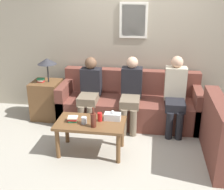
% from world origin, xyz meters
% --- Properties ---
extents(ground_plane, '(16.00, 16.00, 0.00)m').
position_xyz_m(ground_plane, '(0.00, 0.00, 0.00)').
color(ground_plane, '#ADA899').
extents(wall_back, '(9.00, 0.08, 2.60)m').
position_xyz_m(wall_back, '(0.00, 0.94, 1.30)').
color(wall_back, '#9E937F').
rests_on(wall_back, ground_plane).
extents(couch_main, '(2.39, 0.83, 0.87)m').
position_xyz_m(couch_main, '(0.00, 0.49, 0.31)').
color(couch_main, brown).
rests_on(couch_main, ground_plane).
extents(coffee_table, '(0.96, 0.55, 0.48)m').
position_xyz_m(coffee_table, '(-0.45, -0.60, 0.40)').
color(coffee_table, brown).
rests_on(coffee_table, ground_plane).
extents(side_table_with_lamp, '(0.49, 0.49, 1.10)m').
position_xyz_m(side_table_with_lamp, '(-1.48, 0.43, 0.39)').
color(side_table_with_lamp, brown).
rests_on(side_table_with_lamp, ground_plane).
extents(wine_bottle, '(0.08, 0.08, 0.28)m').
position_xyz_m(wine_bottle, '(-0.38, -0.74, 0.58)').
color(wine_bottle, '#562319').
rests_on(wine_bottle, coffee_table).
extents(drinking_glass, '(0.08, 0.08, 0.10)m').
position_xyz_m(drinking_glass, '(-0.53, -0.66, 0.52)').
color(drinking_glass, silver).
rests_on(drinking_glass, coffee_table).
extents(book_stack, '(0.15, 0.13, 0.07)m').
position_xyz_m(book_stack, '(-0.70, -0.62, 0.51)').
color(book_stack, '#237547').
rests_on(book_stack, coffee_table).
extents(soda_can, '(0.07, 0.07, 0.12)m').
position_xyz_m(soda_can, '(-0.33, -0.55, 0.54)').
color(soda_can, red).
rests_on(soda_can, coffee_table).
extents(tissue_box, '(0.23, 0.12, 0.15)m').
position_xyz_m(tissue_box, '(-0.16, -0.49, 0.53)').
color(tissue_box, silver).
rests_on(tissue_box, coffee_table).
extents(person_left, '(0.34, 0.63, 1.14)m').
position_xyz_m(person_left, '(-0.67, 0.32, 0.62)').
color(person_left, '#756651').
rests_on(person_left, ground_plane).
extents(person_middle, '(0.34, 0.66, 1.17)m').
position_xyz_m(person_middle, '(0.03, 0.32, 0.63)').
color(person_middle, '#756651').
rests_on(person_middle, ground_plane).
extents(person_right, '(0.34, 0.62, 1.22)m').
position_xyz_m(person_right, '(0.75, 0.29, 0.65)').
color(person_right, black).
rests_on(person_right, ground_plane).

